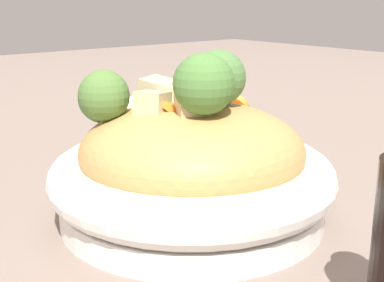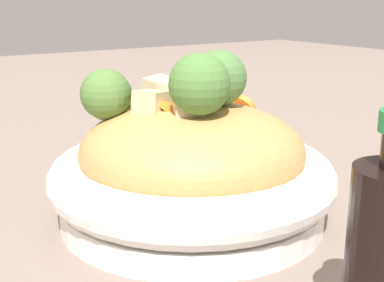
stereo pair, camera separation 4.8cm
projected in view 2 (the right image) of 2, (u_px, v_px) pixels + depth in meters
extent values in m
plane|color=#7C6B60|center=(192.00, 217.00, 0.50)|extent=(3.00, 3.00, 0.00)
cylinder|color=white|center=(192.00, 206.00, 0.50)|extent=(0.24, 0.24, 0.02)
torus|color=white|center=(192.00, 175.00, 0.49)|extent=(0.26, 0.26, 0.04)
ellipsoid|color=tan|center=(192.00, 150.00, 0.48)|extent=(0.20, 0.20, 0.09)
torus|color=tan|center=(189.00, 112.00, 0.48)|extent=(0.07, 0.08, 0.04)
torus|color=tan|center=(188.00, 126.00, 0.48)|extent=(0.04, 0.04, 0.03)
cone|color=#A0C26F|center=(107.00, 121.00, 0.48)|extent=(0.03, 0.03, 0.02)
sphere|color=#507737|center=(106.00, 94.00, 0.47)|extent=(0.06, 0.06, 0.05)
cone|color=#A3BD70|center=(199.00, 118.00, 0.44)|extent=(0.02, 0.02, 0.02)
sphere|color=#4D7B39|center=(199.00, 84.00, 0.43)|extent=(0.05, 0.05, 0.05)
cone|color=#96C37A|center=(110.00, 121.00, 0.52)|extent=(0.03, 0.03, 0.01)
sphere|color=#4D7741|center=(109.00, 97.00, 0.51)|extent=(0.07, 0.07, 0.05)
cone|color=#9EBF78|center=(218.00, 106.00, 0.47)|extent=(0.03, 0.03, 0.01)
sphere|color=#4F793F|center=(219.00, 78.00, 0.47)|extent=(0.06, 0.06, 0.05)
cylinder|color=orange|center=(245.00, 106.00, 0.53)|extent=(0.02, 0.03, 0.02)
cylinder|color=orange|center=(178.00, 99.00, 0.49)|extent=(0.03, 0.03, 0.01)
cylinder|color=orange|center=(166.00, 106.00, 0.46)|extent=(0.03, 0.03, 0.02)
cylinder|color=orange|center=(191.00, 97.00, 0.50)|extent=(0.03, 0.03, 0.02)
cylinder|color=beige|center=(167.00, 102.00, 0.48)|extent=(0.04, 0.04, 0.02)
torus|color=#23532A|center=(167.00, 102.00, 0.48)|extent=(0.05, 0.05, 0.02)
cylinder|color=beige|center=(146.00, 107.00, 0.55)|extent=(0.04, 0.04, 0.02)
torus|color=#2A5A2F|center=(146.00, 107.00, 0.55)|extent=(0.05, 0.05, 0.03)
cube|color=#D1BA8C|center=(189.00, 107.00, 0.44)|extent=(0.03, 0.03, 0.02)
cube|color=#CFB98E|center=(167.00, 95.00, 0.51)|extent=(0.05, 0.05, 0.03)
cube|color=#CCBC8D|center=(151.00, 104.00, 0.46)|extent=(0.03, 0.03, 0.02)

